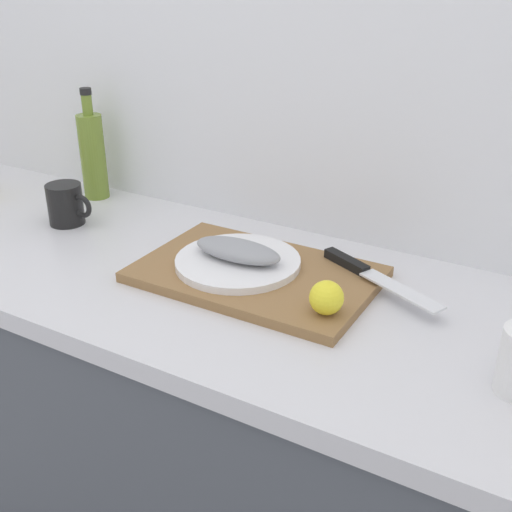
% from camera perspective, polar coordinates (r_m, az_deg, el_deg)
% --- Properties ---
extents(back_wall, '(3.20, 0.05, 2.50)m').
position_cam_1_polar(back_wall, '(1.41, 3.63, 16.18)').
color(back_wall, white).
rests_on(back_wall, ground_plane).
extents(kitchen_counter, '(2.00, 0.60, 0.90)m').
position_cam_1_polar(kitchen_counter, '(1.51, -3.04, -17.26)').
color(kitchen_counter, '#4C5159').
rests_on(kitchen_counter, ground_plane).
extents(cutting_board, '(0.46, 0.30, 0.02)m').
position_cam_1_polar(cutting_board, '(1.24, -0.00, -1.66)').
color(cutting_board, olive).
rests_on(cutting_board, kitchen_counter).
extents(white_plate, '(0.25, 0.25, 0.01)m').
position_cam_1_polar(white_plate, '(1.25, -1.64, -0.54)').
color(white_plate, white).
rests_on(white_plate, cutting_board).
extents(fish_fillet, '(0.19, 0.08, 0.04)m').
position_cam_1_polar(fish_fillet, '(1.24, -1.66, 0.52)').
color(fish_fillet, gray).
rests_on(fish_fillet, white_plate).
extents(chef_knife, '(0.28, 0.15, 0.02)m').
position_cam_1_polar(chef_knife, '(1.23, 9.81, -1.38)').
color(chef_knife, silver).
rests_on(chef_knife, cutting_board).
extents(lemon_0, '(0.06, 0.06, 0.06)m').
position_cam_1_polar(lemon_0, '(1.09, 6.36, -3.75)').
color(lemon_0, yellow).
rests_on(lemon_0, cutting_board).
extents(olive_oil_bottle, '(0.06, 0.06, 0.28)m').
position_cam_1_polar(olive_oil_bottle, '(1.69, -14.48, 8.86)').
color(olive_oil_bottle, olive).
rests_on(olive_oil_bottle, kitchen_counter).
extents(coffee_mug_0, '(0.12, 0.08, 0.10)m').
position_cam_1_polar(coffee_mug_0, '(1.55, -16.71, 4.48)').
color(coffee_mug_0, black).
rests_on(coffee_mug_0, kitchen_counter).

